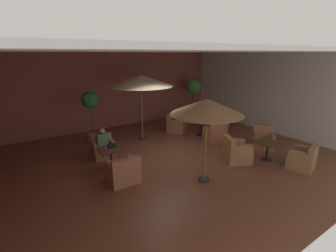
% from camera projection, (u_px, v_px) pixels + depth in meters
% --- Properties ---
extents(ground_plane, '(10.76, 9.58, 0.02)m').
position_uv_depth(ground_plane, '(176.00, 157.00, 8.65)').
color(ground_plane, brown).
extents(wall_back_brick, '(10.76, 0.08, 3.54)m').
position_uv_depth(wall_back_brick, '(119.00, 90.00, 11.90)').
color(wall_back_brick, '#914D43').
rests_on(wall_back_brick, ground_plane).
extents(wall_right_plain, '(0.08, 9.58, 3.54)m').
position_uv_depth(wall_right_plain, '(272.00, 93.00, 11.01)').
color(wall_right_plain, silver).
rests_on(wall_right_plain, ground_plane).
extents(ceiling_slab, '(10.76, 9.58, 0.06)m').
position_uv_depth(ceiling_slab, '(177.00, 51.00, 7.62)').
color(ceiling_slab, silver).
rests_on(ceiling_slab, wall_back_brick).
extents(cafe_table_front_left, '(0.78, 0.78, 0.65)m').
position_uv_depth(cafe_table_front_left, '(111.00, 153.00, 7.65)').
color(cafe_table_front_left, black).
rests_on(cafe_table_front_left, ground_plane).
extents(armchair_front_left_north, '(0.85, 0.79, 0.81)m').
position_uv_depth(armchair_front_left_north, '(123.00, 172.00, 6.87)').
color(armchair_front_left_north, '#935B44').
rests_on(armchair_front_left_north, ground_plane).
extents(armchair_front_left_east, '(0.79, 0.80, 0.78)m').
position_uv_depth(armchair_front_left_east, '(103.00, 149.00, 8.57)').
color(armchair_front_left_east, '#9E674B').
rests_on(armchair_front_left_east, ground_plane).
extents(cafe_table_front_right, '(0.73, 0.73, 0.65)m').
position_uv_depth(cafe_table_front_right, '(268.00, 145.00, 8.27)').
color(cafe_table_front_right, black).
rests_on(cafe_table_front_right, ground_plane).
extents(armchair_front_right_north, '(1.03, 1.01, 0.86)m').
position_uv_depth(armchair_front_right_north, '(236.00, 152.00, 8.17)').
color(armchair_front_right_north, '#93603B').
rests_on(armchair_front_right_north, ground_plane).
extents(armchair_front_right_east, '(0.93, 0.89, 0.81)m').
position_uv_depth(armchair_front_right_east, '(303.00, 160.00, 7.64)').
color(armchair_front_right_east, olive).
rests_on(armchair_front_right_east, ground_plane).
extents(armchair_front_right_south, '(1.03, 1.03, 0.85)m').
position_uv_depth(armchair_front_right_south, '(263.00, 140.00, 9.36)').
color(armchair_front_right_south, '#966146').
rests_on(armchair_front_right_south, ground_plane).
extents(cafe_table_mid_center, '(0.82, 0.82, 0.65)m').
position_uv_depth(cafe_table_mid_center, '(201.00, 124.00, 10.80)').
color(cafe_table_mid_center, black).
rests_on(cafe_table_mid_center, ground_plane).
extents(armchair_mid_center_north, '(0.88, 0.86, 0.88)m').
position_uv_depth(armchair_mid_center_north, '(215.00, 136.00, 9.80)').
color(armchair_mid_center_north, '#9B5A3E').
rests_on(armchair_mid_center_north, ground_plane).
extents(armchair_mid_center_east, '(0.79, 0.78, 0.86)m').
position_uv_depth(armchair_mid_center_east, '(219.00, 124.00, 11.54)').
color(armchair_mid_center_east, '#966140').
rests_on(armchair_mid_center_east, ground_plane).
extents(armchair_mid_center_south, '(1.06, 1.08, 0.87)m').
position_uv_depth(armchair_mid_center_south, '(177.00, 125.00, 11.32)').
color(armchair_mid_center_south, '#975747').
rests_on(armchair_mid_center_south, ground_plane).
extents(patio_umbrella_tall_red, '(2.56, 2.56, 2.69)m').
position_uv_depth(patio_umbrella_tall_red, '(141.00, 81.00, 9.67)').
color(patio_umbrella_tall_red, '#2D2D2D').
rests_on(patio_umbrella_tall_red, ground_plane).
extents(patio_umbrella_center_beige, '(1.95, 1.95, 2.38)m').
position_uv_depth(patio_umbrella_center_beige, '(207.00, 107.00, 6.41)').
color(patio_umbrella_center_beige, '#2D2D2D').
rests_on(patio_umbrella_center_beige, ground_plane).
extents(potted_tree_left_corner, '(0.66, 0.66, 2.10)m').
position_uv_depth(potted_tree_left_corner, '(91.00, 109.00, 9.56)').
color(potted_tree_left_corner, '#A9654E').
rests_on(potted_tree_left_corner, ground_plane).
extents(potted_tree_mid_left, '(0.79, 0.79, 2.21)m').
position_uv_depth(potted_tree_mid_left, '(193.00, 90.00, 13.11)').
color(potted_tree_mid_left, '#A36B4A').
rests_on(potted_tree_mid_left, ground_plane).
extents(patron_blue_shirt, '(0.39, 0.28, 0.65)m').
position_uv_depth(patron_blue_shirt, '(103.00, 139.00, 8.43)').
color(patron_blue_shirt, '#4C7B5C').
rests_on(patron_blue_shirt, ground_plane).
extents(iced_drink_cup, '(0.08, 0.08, 0.11)m').
position_uv_depth(iced_drink_cup, '(108.00, 146.00, 7.68)').
color(iced_drink_cup, white).
rests_on(iced_drink_cup, cafe_table_front_left).
extents(open_laptop, '(0.32, 0.24, 0.20)m').
position_uv_depth(open_laptop, '(111.00, 147.00, 7.63)').
color(open_laptop, '#9EA0A5').
rests_on(open_laptop, cafe_table_front_left).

